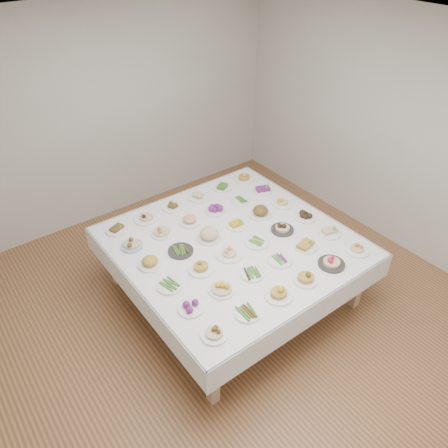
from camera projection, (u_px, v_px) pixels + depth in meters
room_envelope at (225, 160)px, 3.70m from camera, size 5.02×5.02×2.81m
display_table at (233, 246)px, 4.58m from camera, size 2.29×2.29×0.75m
dish_0 at (214, 332)px, 3.51m from camera, size 0.22×0.22×0.11m
dish_1 at (247, 312)px, 3.71m from camera, size 0.22×0.22×0.06m
dish_2 at (279, 291)px, 3.86m from camera, size 0.25×0.25×0.15m
dish_3 at (306, 277)px, 4.03m from camera, size 0.23×0.23×0.12m
dish_4 at (332, 260)px, 4.20m from camera, size 0.26×0.26×0.14m
dish_5 at (357, 248)px, 4.38m from camera, size 0.23×0.23×0.11m
dish_6 at (191, 305)px, 3.75m from camera, size 0.23×0.23×0.11m
dish_7 at (222, 286)px, 3.91m from camera, size 0.23×0.23×0.14m
dish_8 at (252, 273)px, 4.11m from camera, size 0.22×0.22×0.05m
dish_9 at (280, 260)px, 4.27m from camera, size 0.24×0.24×0.05m
dish_10 at (306, 244)px, 4.42m from camera, size 0.23×0.23×0.11m
dish_11 at (330, 231)px, 4.61m from camera, size 0.24×0.24×0.11m
dish_12 at (170, 284)px, 3.98m from camera, size 0.24×0.24×0.06m
dish_13 at (201, 265)px, 4.14m from camera, size 0.24×0.24×0.14m
dish_14 at (229, 251)px, 4.31m from camera, size 0.26×0.26×0.13m
dish_15 at (257, 242)px, 4.50m from camera, size 0.25×0.25×0.05m
dish_16 at (283, 226)px, 4.65m from camera, size 0.24×0.24×0.13m
dish_17 at (305, 215)px, 4.84m from camera, size 0.24×0.24×0.10m
dish_18 at (150, 260)px, 4.20m from camera, size 0.23×0.23×0.13m
dish_19 at (181, 250)px, 4.39m from camera, size 0.25×0.25×0.06m
dish_20 at (209, 234)px, 4.52m from camera, size 0.25×0.25×0.15m
dish_21 at (236, 224)px, 4.72m from camera, size 0.23×0.23×0.10m
dish_22 at (261, 210)px, 4.87m from camera, size 0.29×0.29×0.16m
dish_23 at (283, 201)px, 5.06m from camera, size 0.23×0.23×0.12m
dish_24 at (131, 242)px, 4.42m from camera, size 0.22×0.22×0.13m
dish_25 at (162, 230)px, 4.60m from camera, size 0.23×0.23×0.13m
dish_26 at (190, 219)px, 4.76m from camera, size 0.23×0.23×0.13m
dish_27 at (215, 209)px, 4.94m from camera, size 0.24×0.24×0.11m
dish_28 at (241, 200)px, 5.14m from camera, size 0.23×0.23×0.05m
dish_29 at (263, 189)px, 5.30m from camera, size 0.23×0.23×0.10m
dish_30 at (117, 228)px, 4.66m from camera, size 0.24×0.24×0.09m
dish_31 at (146, 216)px, 4.81m from camera, size 0.26×0.26×0.13m
dish_32 at (172, 206)px, 5.01m from camera, size 0.23×0.23×0.09m
dish_33 at (199, 195)px, 5.18m from camera, size 0.25×0.25×0.10m
dish_34 at (222, 187)px, 5.35m from camera, size 0.22×0.22×0.09m
dish_35 at (244, 176)px, 5.51m from camera, size 0.25×0.25×0.13m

